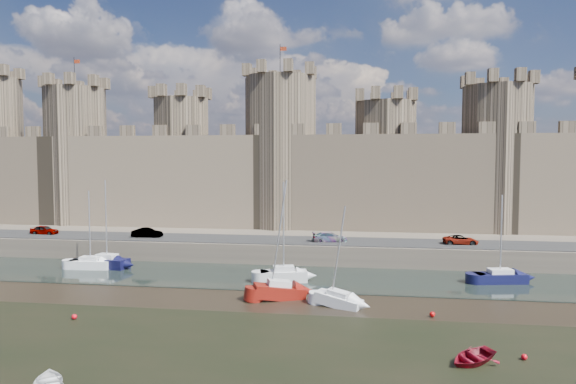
# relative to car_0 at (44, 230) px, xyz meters

# --- Properties ---
(ground) EXTENTS (160.00, 160.00, 0.00)m
(ground) POSITION_rel_car_0_xyz_m (28.85, -34.17, -3.15)
(ground) COLOR black
(ground) RESTS_ON ground
(water_channel) EXTENTS (160.00, 12.00, 0.08)m
(water_channel) POSITION_rel_car_0_xyz_m (28.85, -10.17, -3.11)
(water_channel) COLOR black
(water_channel) RESTS_ON ground
(quay) EXTENTS (160.00, 60.00, 2.50)m
(quay) POSITION_rel_car_0_xyz_m (28.85, 25.83, -1.90)
(quay) COLOR #4C443A
(quay) RESTS_ON ground
(road) EXTENTS (160.00, 7.00, 0.10)m
(road) POSITION_rel_car_0_xyz_m (28.85, -0.17, -0.60)
(road) COLOR black
(road) RESTS_ON quay
(castle) EXTENTS (108.50, 11.00, 29.00)m
(castle) POSITION_rel_car_0_xyz_m (28.22, 13.83, 8.53)
(castle) COLOR #42382B
(castle) RESTS_ON quay
(car_0) EXTENTS (3.83, 1.64, 1.29)m
(car_0) POSITION_rel_car_0_xyz_m (0.00, 0.00, 0.00)
(car_0) COLOR gray
(car_0) RESTS_ON quay
(car_1) EXTENTS (4.05, 1.61, 1.31)m
(car_1) POSITION_rel_car_0_xyz_m (15.26, -0.62, 0.01)
(car_1) COLOR gray
(car_1) RESTS_ON quay
(car_2) EXTENTS (4.60, 2.50, 1.26)m
(car_2) POSITION_rel_car_0_xyz_m (39.52, -0.64, -0.01)
(car_2) COLOR gray
(car_2) RESTS_ON quay
(car_3) EXTENTS (4.29, 2.16, 1.17)m
(car_3) POSITION_rel_car_0_xyz_m (55.48, -0.30, -0.06)
(car_3) COLOR gray
(car_3) RESTS_ON quay
(sailboat_0) EXTENTS (5.01, 2.15, 9.20)m
(sailboat_0) POSITION_rel_car_0_xyz_m (11.97, -9.21, -2.41)
(sailboat_0) COLOR white
(sailboat_0) RESTS_ON ground
(sailboat_1) EXTENTS (5.46, 2.84, 10.41)m
(sailboat_1) POSITION_rel_car_0_xyz_m (13.68, -8.50, -2.33)
(sailboat_1) COLOR black
(sailboat_1) RESTS_ON ground
(sailboat_2) EXTENTS (5.18, 3.01, 10.51)m
(sailboat_2) POSITION_rel_car_0_xyz_m (35.45, -12.22, -2.31)
(sailboat_2) COLOR silver
(sailboat_2) RESTS_ON ground
(sailboat_3) EXTENTS (5.53, 3.01, 9.18)m
(sailboat_3) POSITION_rel_car_0_xyz_m (57.86, -9.38, -2.42)
(sailboat_3) COLOR black
(sailboat_3) RESTS_ON ground
(sailboat_4) EXTENTS (5.09, 3.52, 11.09)m
(sailboat_4) POSITION_rel_car_0_xyz_m (36.04, -18.59, -2.35)
(sailboat_4) COLOR maroon
(sailboat_4) RESTS_ON ground
(sailboat_5) EXTENTS (4.42, 2.98, 8.90)m
(sailboat_5) POSITION_rel_car_0_xyz_m (41.57, -20.25, -2.48)
(sailboat_5) COLOR white
(sailboat_5) RESTS_ON ground
(dinghy_2) EXTENTS (3.72, 4.04, 0.68)m
(dinghy_2) POSITION_rel_car_0_xyz_m (26.31, -39.07, -2.80)
(dinghy_2) COLOR silver
(dinghy_2) RESTS_ON ground
(dinghy_4) EXTENTS (4.10, 3.94, 0.69)m
(dinghy_4) POSITION_rel_car_0_xyz_m (50.60, -31.75, -2.80)
(dinghy_4) COLOR maroon
(dinghy_4) RESTS_ON ground
(buoy_1) EXTENTS (0.43, 0.43, 0.43)m
(buoy_1) POSITION_rel_car_0_xyz_m (20.62, -27.04, -2.93)
(buoy_1) COLOR red
(buoy_1) RESTS_ON ground
(buoy_3) EXTENTS (0.45, 0.45, 0.45)m
(buoy_3) POSITION_rel_car_0_xyz_m (49.37, -22.17, -2.92)
(buoy_3) COLOR red
(buoy_3) RESTS_ON ground
(buoy_5) EXTENTS (0.39, 0.39, 0.39)m
(buoy_5) POSITION_rel_car_0_xyz_m (54.05, -30.59, -2.95)
(buoy_5) COLOR red
(buoy_5) RESTS_ON ground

